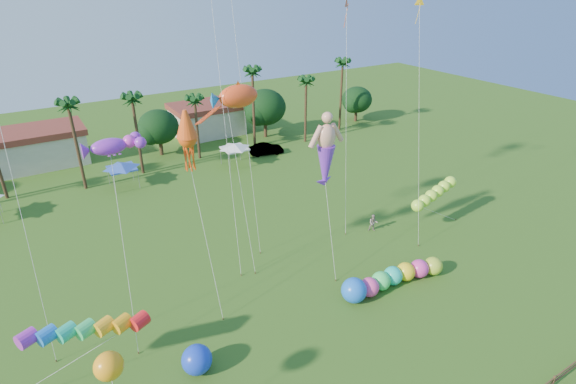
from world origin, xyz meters
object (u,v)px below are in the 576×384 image
car_b (266,149)px  blue_ball (197,360)px  caterpillar_inflatable (389,279)px  spectator_b (373,223)px

car_b → blue_ball: (-22.29, -30.84, 0.20)m
caterpillar_inflatable → spectator_b: bearing=61.7°
spectator_b → caterpillar_inflatable: (-4.82, -7.38, -0.04)m
blue_ball → spectator_b: bearing=19.1°
caterpillar_inflatable → blue_ball: bearing=-175.4°
car_b → spectator_b: 23.56m
spectator_b → caterpillar_inflatable: caterpillar_inflatable is taller
caterpillar_inflatable → blue_ball: caterpillar_inflatable is taller
caterpillar_inflatable → blue_ball: size_ratio=5.03×
spectator_b → car_b: bearing=120.4°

